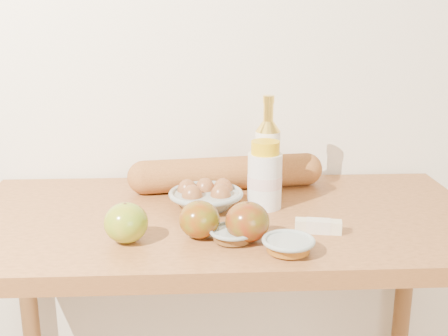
% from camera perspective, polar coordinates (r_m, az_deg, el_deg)
% --- Properties ---
extents(back_wall, '(3.50, 0.02, 2.60)m').
position_cam_1_polar(back_wall, '(1.55, -0.69, 13.74)').
color(back_wall, white).
rests_on(back_wall, ground).
extents(table, '(1.20, 0.60, 0.90)m').
position_cam_1_polar(table, '(1.36, -0.06, -9.58)').
color(table, '#AD6D37').
rests_on(table, ground).
extents(bourbon_bottle, '(0.07, 0.07, 0.26)m').
position_cam_1_polar(bourbon_bottle, '(1.40, 4.43, 1.17)').
color(bourbon_bottle, white).
rests_on(bourbon_bottle, table).
extents(cream_bottle, '(0.11, 0.11, 0.16)m').
position_cam_1_polar(cream_bottle, '(1.33, 4.16, -0.92)').
color(cream_bottle, silver).
rests_on(cream_bottle, table).
extents(egg_bowl, '(0.19, 0.19, 0.06)m').
position_cam_1_polar(egg_bowl, '(1.34, -1.85, -2.92)').
color(egg_bowl, gray).
rests_on(egg_bowl, table).
extents(baguette, '(0.53, 0.15, 0.09)m').
position_cam_1_polar(baguette, '(1.47, 0.32, -0.52)').
color(baguette, '#B06F35').
rests_on(baguette, table).
extents(apple_yellowgreen, '(0.10, 0.10, 0.08)m').
position_cam_1_polar(apple_yellowgreen, '(1.16, -9.92, -5.50)').
color(apple_yellowgreen, '#A39120').
rests_on(apple_yellowgreen, table).
extents(apple_redgreen_front, '(0.11, 0.11, 0.08)m').
position_cam_1_polar(apple_redgreen_front, '(1.17, -2.52, -5.25)').
color(apple_redgreen_front, '#951508').
rests_on(apple_redgreen_front, table).
extents(apple_redgreen_right, '(0.11, 0.11, 0.08)m').
position_cam_1_polar(apple_redgreen_right, '(1.15, 2.39, -5.48)').
color(apple_redgreen_right, maroon).
rests_on(apple_redgreen_right, table).
extents(sugar_bowl, '(0.12, 0.12, 0.03)m').
position_cam_1_polar(sugar_bowl, '(1.15, 0.86, -6.80)').
color(sugar_bowl, gray).
rests_on(sugar_bowl, table).
extents(syrup_bowl, '(0.14, 0.14, 0.03)m').
position_cam_1_polar(syrup_bowl, '(1.11, 6.56, -7.78)').
color(syrup_bowl, '#92A09A').
rests_on(syrup_bowl, table).
extents(butter_stick, '(0.10, 0.05, 0.03)m').
position_cam_1_polar(butter_stick, '(1.22, 9.55, -5.85)').
color(butter_stick, beige).
rests_on(butter_stick, table).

